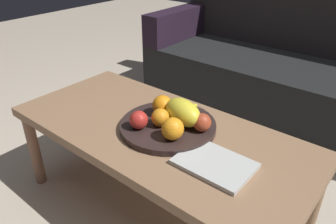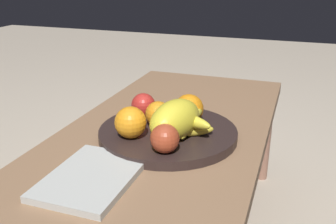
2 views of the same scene
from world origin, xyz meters
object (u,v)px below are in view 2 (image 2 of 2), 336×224
fruit_bowl (168,133)px  apple_left (165,138)px  orange_front (189,109)px  banana_bunch (185,124)px  coffee_table (163,146)px  melon_large_front (175,119)px  apple_front (143,105)px  orange_left (158,114)px  orange_right (131,122)px  magazine (92,177)px

fruit_bowl → apple_left: apple_left is taller
orange_front → apple_left: (0.20, -0.00, -0.01)m
apple_left → banana_bunch: apple_left is taller
coffee_table → fruit_bowl: bearing=39.4°
coffee_table → apple_left: size_ratio=17.46×
melon_large_front → apple_front: melon_large_front is taller
orange_front → banana_bunch: orange_front is taller
coffee_table → orange_left: bearing=-19.3°
coffee_table → orange_right: orange_right is taller
magazine → orange_front: bearing=159.5°
fruit_bowl → orange_left: bearing=-108.3°
apple_left → orange_right: bearing=-114.2°
orange_right → apple_front: (-0.15, -0.03, -0.01)m
orange_left → melon_large_front: bearing=50.4°
banana_bunch → magazine: 0.29m
orange_right → banana_bunch: size_ratio=0.51×
apple_front → fruit_bowl: bearing=57.6°
orange_left → banana_bunch: (0.03, 0.09, -0.01)m
orange_left → orange_right: (0.09, -0.04, 0.01)m
coffee_table → orange_right: size_ratio=14.89×
banana_bunch → orange_front: bearing=-169.6°
orange_right → fruit_bowl: bearing=138.2°
orange_right → apple_left: orange_right is taller
coffee_table → banana_bunch: 0.14m
fruit_bowl → apple_left: size_ratio=5.36×
magazine → melon_large_front: bearing=152.1°
apple_left → banana_bunch: 0.12m
melon_large_front → banana_bunch: bearing=144.3°
apple_left → banana_bunch: bearing=172.0°
orange_left → apple_left: 0.16m
melon_large_front → orange_left: melon_large_front is taller
coffee_table → apple_front: apple_front is taller
fruit_bowl → apple_front: bearing=-122.4°
apple_left → apple_front: bearing=-144.8°
banana_bunch → coffee_table: bearing=-121.4°
orange_left → magazine: bearing=-10.1°
coffee_table → fruit_bowl: size_ratio=3.25×
apple_front → banana_bunch: apple_front is taller
orange_front → apple_front: orange_front is taller
orange_right → banana_bunch: orange_right is taller
melon_large_front → apple_front: (-0.11, -0.13, -0.01)m
banana_bunch → magazine: (0.25, -0.14, -0.05)m
orange_left → magazine: size_ratio=0.29×
orange_left → apple_left: size_ratio=1.01×
orange_front → orange_right: (0.15, -0.11, -0.00)m
fruit_bowl → magazine: 0.28m
coffee_table → fruit_bowl: 0.07m
fruit_bowl → banana_bunch: banana_bunch is taller
coffee_table → magazine: bearing=-10.7°
orange_front → orange_left: bearing=-54.8°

